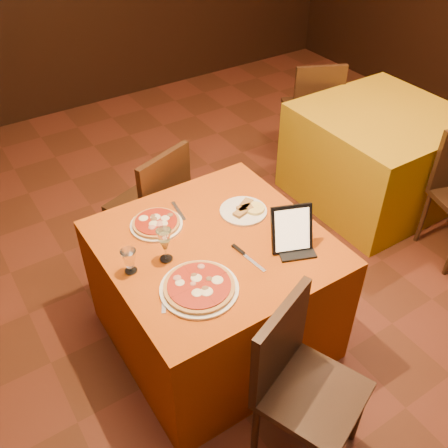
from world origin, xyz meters
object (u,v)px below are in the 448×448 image
chair_main_near (313,395)px  water_glass (129,261)px  side_table (377,157)px  chair_side_far (310,108)px  main_table (215,292)px  tablet (292,229)px  chair_main_far (147,205)px  pizza_far (156,224)px  wine_glass (165,245)px  pizza_near (199,288)px

chair_main_near → water_glass: chair_main_near is taller
side_table → chair_side_far: (0.00, 0.81, 0.08)m
main_table → tablet: 0.63m
main_table → side_table: 1.91m
chair_main_far → pizza_far: (-0.19, -0.56, 0.31)m
main_table → chair_main_far: 0.84m
chair_main_near → tablet: size_ratio=3.73×
side_table → chair_main_near: bearing=-143.6°
side_table → pizza_far: pizza_far is taller
wine_glass → tablet: 0.63m
main_table → water_glass: size_ratio=8.46×
chair_main_far → pizza_far: 0.67m
chair_main_far → wine_glass: size_ratio=4.79×
wine_glass → chair_side_far: bearing=32.2°
chair_side_far → side_table: bearing=114.8°
chair_main_far → side_table: bearing=151.2°
pizza_near → chair_main_far: bearing=77.8°
side_table → pizza_near: (-2.07, -0.77, 0.39)m
chair_main_near → pizza_far: bearing=77.9°
chair_main_far → pizza_near: 1.15m
main_table → tablet: bearing=-38.7°
pizza_near → chair_side_far: bearing=37.5°
wine_glass → water_glass: size_ratio=1.46×
water_glass → chair_main_far: bearing=60.9°
chair_main_far → pizza_near: (-0.23, -1.09, 0.31)m
main_table → wine_glass: 0.54m
pizza_far → main_table: bearing=-55.4°
main_table → side_table: bearing=16.0°
chair_main_far → pizza_far: chair_main_far is taller
chair_main_near → chair_side_far: size_ratio=1.00×
side_table → chair_main_near: chair_main_near is taller
chair_side_far → pizza_near: bearing=62.3°
wine_glass → side_table: bearing=13.6°
chair_main_far → chair_side_far: 1.90m
pizza_far → tablet: bearing=-46.4°
chair_main_far → wine_glass: (-0.27, -0.82, 0.39)m
main_table → chair_main_far: chair_main_far is taller
main_table → chair_main_near: (0.00, -0.83, 0.08)m
main_table → wine_glass: wine_glass is taller
chair_main_near → tablet: 0.78m
chair_side_far → pizza_far: bearing=52.5°
main_table → wine_glass: bearing=176.3°
chair_main_near → pizza_near: bearing=90.3°
pizza_far → pizza_near: bearing=-95.0°
chair_side_far → main_table: bearing=60.9°
wine_glass → pizza_near: bearing=-83.2°
side_table → chair_side_far: chair_side_far is taller
side_table → chair_main_far: bearing=170.3°
chair_main_near → pizza_near: chair_main_near is taller
main_table → pizza_near: (-0.23, -0.25, 0.39)m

